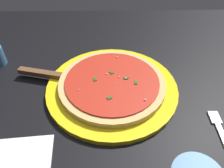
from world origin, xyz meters
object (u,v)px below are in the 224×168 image
(serving_plate, at_px, (112,88))
(fork, at_px, (224,140))
(pizza_server, at_px, (54,75))
(napkin_folded_right, at_px, (19,162))
(pizza, at_px, (112,83))

(serving_plate, relative_size, fork, 1.87)
(pizza_server, xyz_separation_m, fork, (0.40, -0.21, -0.02))
(fork, bearing_deg, serving_plate, 145.30)
(fork, bearing_deg, napkin_folded_right, -174.62)
(pizza_server, height_order, fork, pizza_server)
(pizza, distance_m, napkin_folded_right, 0.28)
(pizza_server, bearing_deg, fork, -27.18)
(napkin_folded_right, bearing_deg, fork, 5.38)
(pizza, bearing_deg, serving_plate, 176.92)
(pizza_server, bearing_deg, serving_plate, -13.82)
(pizza, distance_m, pizza_server, 0.17)
(pizza, bearing_deg, fork, -34.71)
(serving_plate, bearing_deg, fork, -34.70)
(serving_plate, height_order, pizza_server, pizza_server)
(serving_plate, bearing_deg, napkin_folded_right, -132.64)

